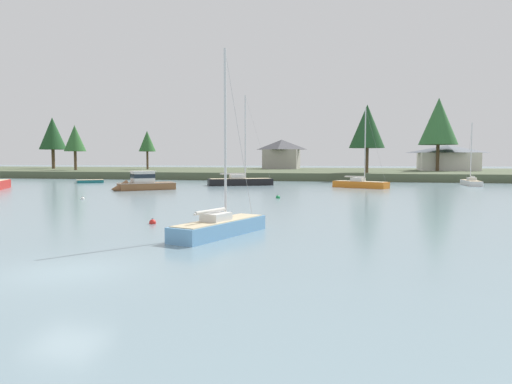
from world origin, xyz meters
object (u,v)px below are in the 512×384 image
cruiser_wood (140,186)px  sailboat_orange (360,186)px  dinghy_teal (90,182)px  sailboat_skyblue (220,231)px  sailboat_white (471,184)px  mooring_buoy_red (153,223)px  mooring_buoy_green (278,197)px  mooring_buoy_white (83,199)px  sailboat_black (240,183)px

cruiser_wood → sailboat_orange: bearing=21.3°
dinghy_teal → sailboat_skyblue: (33.56, -43.60, 0.05)m
sailboat_white → mooring_buoy_red: size_ratio=20.70×
sailboat_white → mooring_buoy_green: 35.24m
sailboat_white → sailboat_skyblue: bearing=-114.0°
cruiser_wood → mooring_buoy_green: (17.90, -8.07, -0.46)m
sailboat_orange → mooring_buoy_white: bearing=-137.2°
dinghy_teal → cruiser_wood: 20.04m
dinghy_teal → mooring_buoy_red: bearing=-54.7°
dinghy_teal → mooring_buoy_red: dinghy_teal is taller
dinghy_teal → mooring_buoy_green: dinghy_teal is taller
sailboat_orange → sailboat_skyblue: 40.55m
sailboat_white → sailboat_orange: bearing=-149.1°
sailboat_black → mooring_buoy_red: size_ratio=29.50×
sailboat_black → mooring_buoy_green: bearing=-66.5°
dinghy_teal → sailboat_black: bearing=-3.9°
mooring_buoy_red → mooring_buoy_white: size_ratio=1.14×
sailboat_black → mooring_buoy_green: sailboat_black is taller
sailboat_skyblue → mooring_buoy_red: size_ratio=21.60×
mooring_buoy_red → mooring_buoy_green: (4.10, 18.77, 0.00)m
sailboat_black → mooring_buoy_green: (8.67, -19.96, -0.20)m
sailboat_skyblue → mooring_buoy_white: bearing=136.8°
sailboat_orange → mooring_buoy_white: size_ratio=27.32×
mooring_buoy_red → sailboat_white: bearing=59.7°
sailboat_white → mooring_buoy_white: 51.12m
sailboat_black → cruiser_wood: (-9.22, -11.89, 0.25)m
dinghy_teal → mooring_buoy_red: (28.59, -40.36, -0.10)m
sailboat_black → mooring_buoy_white: bearing=-108.9°
sailboat_skyblue → mooring_buoy_green: size_ratio=20.86×
cruiser_wood → mooring_buoy_green: size_ratio=15.59×
mooring_buoy_red → mooring_buoy_white: (-13.13, 13.78, -0.01)m
sailboat_white → sailboat_orange: 17.56m
sailboat_black → dinghy_teal: sailboat_black is taller
mooring_buoy_white → mooring_buoy_green: bearing=16.2°
dinghy_teal → mooring_buoy_white: dinghy_teal is taller
cruiser_wood → mooring_buoy_red: size_ratio=16.14×
cruiser_wood → mooring_buoy_white: cruiser_wood is taller
sailboat_black → sailboat_white: sailboat_black is taller
sailboat_black → mooring_buoy_red: bearing=-83.3°
sailboat_skyblue → sailboat_white: bearing=66.0°
cruiser_wood → sailboat_orange: size_ratio=0.67×
mooring_buoy_red → sailboat_black: bearing=96.7°
sailboat_black → sailboat_orange: size_ratio=1.23×
sailboat_white → mooring_buoy_green: size_ratio=20.00×
sailboat_skyblue → mooring_buoy_red: sailboat_skyblue is taller
mooring_buoy_white → dinghy_teal: bearing=120.2°
sailboat_black → sailboat_white: size_ratio=1.42×
dinghy_teal → mooring_buoy_white: bearing=-59.8°
sailboat_black → sailboat_orange: 16.38m
mooring_buoy_green → mooring_buoy_white: mooring_buoy_green is taller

